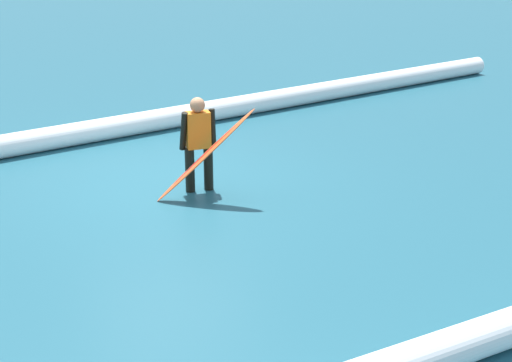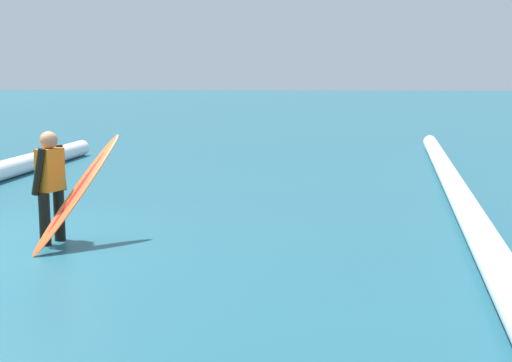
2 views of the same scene
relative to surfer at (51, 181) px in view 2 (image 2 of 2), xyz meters
name	(u,v)px [view 2 (image 2 of 2)]	position (x,y,z in m)	size (l,w,h in m)	color
ground_plane	(0,246)	(0.27, -0.57, -0.79)	(199.14, 199.14, 0.00)	#205667
surfer	(51,181)	(0.00, 0.00, 0.00)	(0.51, 0.30, 1.42)	black
surfboard	(78,192)	(0.10, 0.39, -0.12)	(1.39, 0.86, 1.38)	#E55926
wave_crest_midground	(481,234)	(-0.41, 5.31, -0.60)	(0.37, 0.37, 24.71)	white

